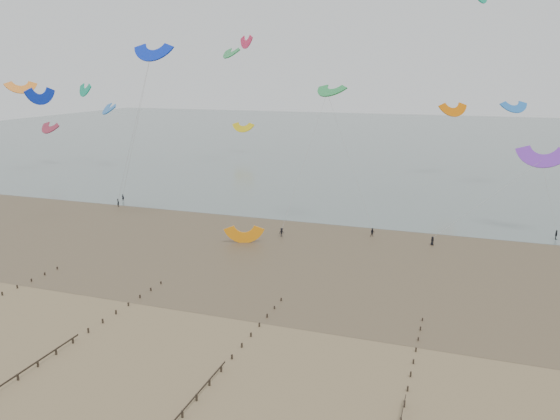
{
  "coord_description": "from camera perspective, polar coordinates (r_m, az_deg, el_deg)",
  "views": [
    {
      "loc": [
        25.56,
        -50.66,
        29.07
      ],
      "look_at": [
        -1.71,
        28.0,
        8.0
      ],
      "focal_mm": 35.0,
      "sensor_mm": 36.0,
      "label": 1
    }
  ],
  "objects": [
    {
      "name": "grounded_kite",
      "position": [
        96.12,
        -3.75,
        -3.43
      ],
      "size": [
        7.06,
        6.3,
        3.21
      ],
      "primitive_type": null,
      "rotation": [
        1.54,
        0.0,
        0.36
      ],
      "color": "orange",
      "rests_on": "ground"
    },
    {
      "name": "kitesurfers",
      "position": [
        104.95,
        24.62,
        -2.71
      ],
      "size": [
        130.43,
        17.82,
        1.89
      ],
      "color": "black",
      "rests_on": "ground"
    },
    {
      "name": "kitesurfer_lead",
      "position": [
        126.58,
        -16.55,
        0.74
      ],
      "size": [
        0.78,
        0.72,
        1.79
      ],
      "primitive_type": "imported",
      "rotation": [
        0.0,
        0.0,
        2.55
      ],
      "color": "black",
      "rests_on": "ground"
    },
    {
      "name": "kites_airborne",
      "position": [
        146.54,
        1.67,
        11.54
      ],
      "size": [
        245.36,
        112.02,
        39.94
      ],
      "color": "#009568",
      "rests_on": "ground"
    },
    {
      "name": "sea_and_shore",
      "position": [
        94.65,
        -0.08,
        -3.68
      ],
      "size": [
        500.0,
        665.0,
        0.03
      ],
      "color": "#475654",
      "rests_on": "ground"
    },
    {
      "name": "ground",
      "position": [
        63.76,
        -6.98,
        -13.04
      ],
      "size": [
        500.0,
        500.0,
        0.0
      ],
      "primitive_type": "plane",
      "color": "brown",
      "rests_on": "ground"
    }
  ]
}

